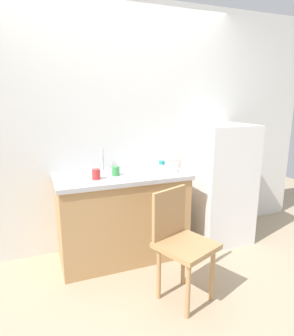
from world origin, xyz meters
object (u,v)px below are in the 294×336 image
Objects in this scene: cup_green at (116,171)px; cup_white at (174,167)px; refrigerator at (219,183)px; cup_teal at (162,165)px; cup_red at (96,174)px; dish_tray at (153,170)px; chair at (180,240)px.

cup_green is 0.59m from cup_white.
refrigerator is 0.66m from cup_white.
cup_red reaches higher than cup_teal.
cup_teal is at bearing 41.55° from dish_tray.
refrigerator is 4.70× the size of dish_tray.
cup_green is (-0.31, 0.76, 0.41)m from chair.
cup_green is at bearing 173.34° from cup_white.
refrigerator is 0.86m from dish_tray.
cup_red is at bearing 179.81° from cup_white.
refrigerator is at bearing 3.94° from dish_tray.
cup_teal is at bearing 111.40° from cup_white.
refrigerator is 1.48× the size of chair.
refrigerator is at bearing 0.78° from cup_green.
dish_tray is (-0.82, -0.06, 0.23)m from refrigerator.
refrigerator is at bearing 7.98° from cup_white.
cup_red reaches higher than chair.
refrigerator is 15.48× the size of cup_white.
cup_teal is (0.15, 0.14, 0.02)m from dish_tray.
cup_green is at bearing 90.43° from chair.
cup_red is at bearing -167.53° from cup_teal.
dish_tray is 0.58m from cup_red.
cup_green is 0.53m from cup_teal.
chair is 0.92m from cup_green.
refrigerator reaches higher than cup_white.
dish_tray is 0.38m from cup_green.
cup_white is at bearing -0.19° from cup_red.
cup_white is (0.22, -0.03, 0.02)m from dish_tray.
cup_white is at bearing -7.46° from dish_tray.
cup_red is at bearing -176.63° from refrigerator.
refrigerator reaches higher than cup_teal.
cup_white reaches higher than chair.
refrigerator is at bearing 19.58° from chair.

